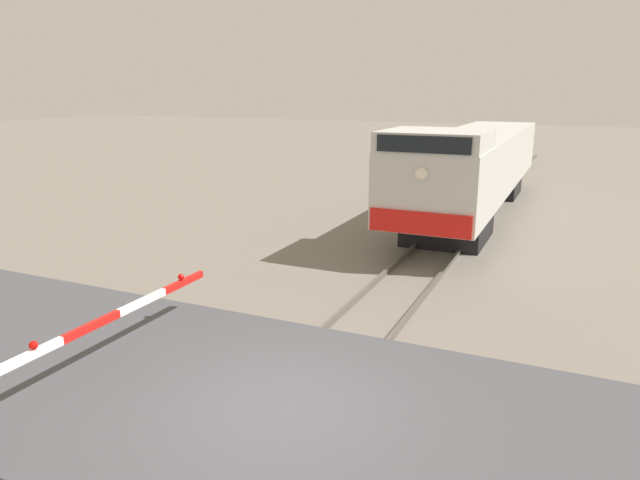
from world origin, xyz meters
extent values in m
plane|color=slate|center=(0.00, 0.00, 0.00)|extent=(160.00, 160.00, 0.00)
cube|color=#59544C|center=(-0.72, 0.00, 0.07)|extent=(0.08, 80.00, 0.15)
cube|color=#59544C|center=(0.72, 0.00, 0.07)|extent=(0.08, 80.00, 0.15)
cube|color=#47474C|center=(0.00, 0.00, 0.08)|extent=(36.00, 6.09, 0.16)
cube|color=black|center=(0.00, 11.96, 0.53)|extent=(2.56, 3.20, 1.05)
cube|color=black|center=(0.00, 21.44, 0.53)|extent=(2.56, 3.20, 1.05)
cube|color=silver|center=(0.00, 16.70, 2.16)|extent=(3.01, 17.23, 2.21)
cube|color=silver|center=(0.00, 9.54, 3.54)|extent=(2.95, 2.92, 0.57)
cube|color=black|center=(0.00, 8.05, 3.54)|extent=(2.56, 0.06, 0.45)
cube|color=red|center=(0.00, 8.04, 1.40)|extent=(2.86, 0.08, 0.64)
sphere|color=#F2EACC|center=(0.00, 8.03, 2.76)|extent=(0.36, 0.36, 0.36)
cube|color=white|center=(-3.61, -1.58, 0.97)|extent=(0.10, 1.29, 0.14)
cube|color=red|center=(-3.61, -0.29, 0.97)|extent=(0.10, 1.29, 0.14)
cube|color=white|center=(-3.61, 1.01, 0.97)|extent=(0.10, 1.29, 0.14)
cube|color=red|center=(-3.61, 2.30, 0.97)|extent=(0.10, 1.29, 0.14)
sphere|color=red|center=(-3.61, -1.46, 1.11)|extent=(0.14, 0.14, 0.14)
sphere|color=red|center=(-3.61, 2.23, 1.11)|extent=(0.14, 0.14, 0.14)
camera|label=1|loc=(3.87, -7.16, 4.99)|focal=32.43mm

